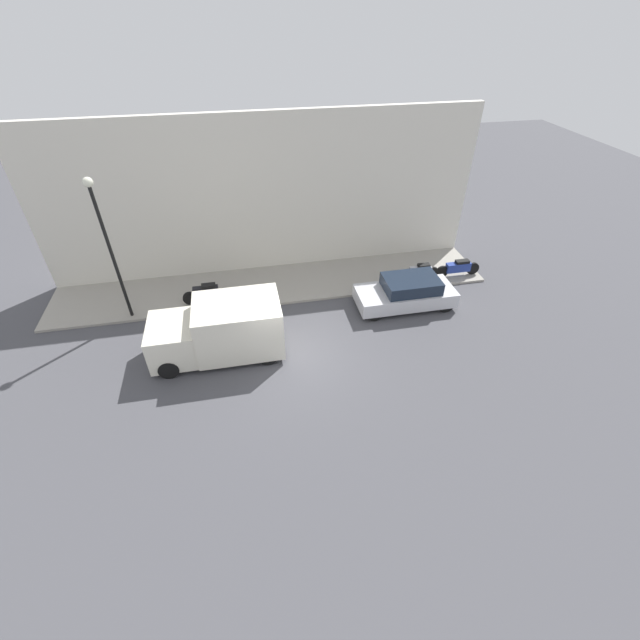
% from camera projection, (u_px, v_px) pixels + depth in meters
% --- Properties ---
extents(ground_plane, '(60.00, 60.00, 0.00)m').
position_uv_depth(ground_plane, '(289.00, 357.00, 14.99)').
color(ground_plane, '#47474C').
extents(sidewalk, '(3.05, 18.33, 0.10)m').
position_uv_depth(sidewalk, '(274.00, 285.00, 18.62)').
color(sidewalk, gray).
rests_on(sidewalk, ground_plane).
extents(building_facade, '(0.30, 18.33, 6.69)m').
position_uv_depth(building_facade, '(264.00, 197.00, 17.92)').
color(building_facade, silver).
rests_on(building_facade, ground_plane).
extents(parked_car, '(1.66, 3.92, 1.27)m').
position_uv_depth(parked_car, '(406.00, 293.00, 17.11)').
color(parked_car, silver).
rests_on(parked_car, ground_plane).
extents(delivery_van, '(2.06, 4.44, 2.01)m').
position_uv_depth(delivery_van, '(219.00, 330.00, 14.58)').
color(delivery_van, silver).
rests_on(delivery_van, ground_plane).
extents(motorcycle_blue, '(0.30, 2.04, 0.76)m').
position_uv_depth(motorcycle_blue, '(458.00, 268.00, 18.85)').
color(motorcycle_blue, navy).
rests_on(motorcycle_blue, sidewalk).
extents(scooter_silver, '(0.30, 1.77, 0.78)m').
position_uv_depth(scooter_silver, '(420.00, 272.00, 18.57)').
color(scooter_silver, '#B7B7BF').
rests_on(scooter_silver, sidewalk).
extents(motorcycle_black, '(0.30, 1.89, 0.85)m').
position_uv_depth(motorcycle_black, '(206.00, 293.00, 17.19)').
color(motorcycle_black, black).
rests_on(motorcycle_black, sidewalk).
extents(streetlamp, '(0.33, 0.33, 5.44)m').
position_uv_depth(streetlamp, '(105.00, 235.00, 14.67)').
color(streetlamp, black).
rests_on(streetlamp, sidewalk).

